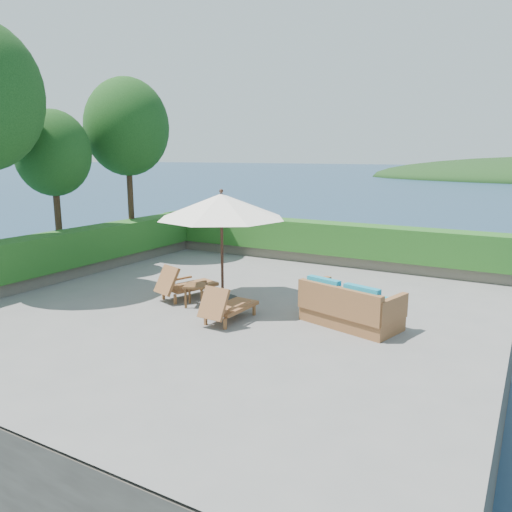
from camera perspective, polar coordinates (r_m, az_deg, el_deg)
The scene contains 14 objects.
ground at distance 11.93m, azimuth -3.16°, elevation -5.70°, with size 12.00×12.00×0.00m, color slate.
foundation at distance 12.48m, azimuth -3.08°, elevation -12.52°, with size 12.00×12.00×3.00m, color #585145.
ocean at distance 13.14m, azimuth -3.01°, elevation -18.30°, with size 600.00×600.00×0.00m, color #193A4F.
planter_wall_far at distance 16.73m, azimuth 7.22°, elevation -0.10°, with size 12.00×0.60×0.36m, color #716A5A.
planter_wall_left at distance 15.54m, azimuth -20.84°, elevation -1.68°, with size 0.60×12.00×0.36m, color #716A5A.
hedge_far at distance 16.60m, azimuth 7.28°, elevation 2.16°, with size 12.40×0.90×1.00m, color #1B4915.
hedge_left at distance 15.41m, azimuth -21.02°, elevation 0.75°, with size 0.90×12.40×1.00m, color #1B4915.
tree_mid at distance 16.11m, azimuth -22.20°, elevation 10.77°, with size 2.20×2.20×4.83m.
tree_far at distance 17.67m, azimuth -14.53°, elevation 14.03°, with size 2.80×2.80×6.03m.
patio_umbrella at distance 11.75m, azimuth -3.97°, elevation 5.58°, with size 3.53×3.53×2.75m.
lounge_left at distance 12.53m, azimuth -8.25°, elevation -3.20°, with size 1.09×1.66×0.89m.
lounge_right at distance 10.74m, azimuth -3.36°, elevation -5.72°, with size 0.72×1.50×0.85m.
side_table at distance 11.87m, azimuth -6.94°, elevation -3.70°, with size 0.65×0.65×0.53m.
wicker_loveseat at distance 10.65m, azimuth 10.62°, elevation -5.86°, with size 2.23×1.54×1.00m.
Camera 1 is at (6.17, -9.57, 3.55)m, focal length 35.00 mm.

